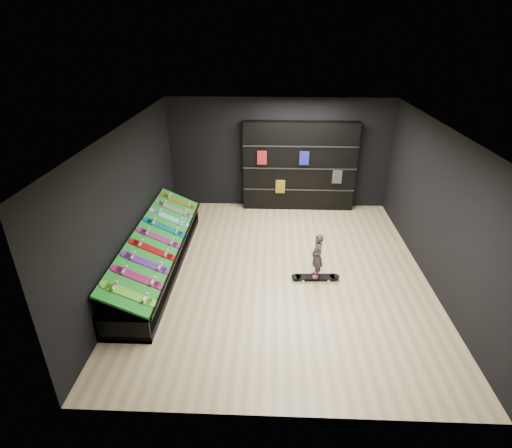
{
  "coord_description": "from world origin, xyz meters",
  "views": [
    {
      "loc": [
        -0.2,
        -7.1,
        4.65
      ],
      "look_at": [
        -0.5,
        0.2,
        1.0
      ],
      "focal_mm": 28.0,
      "sensor_mm": 36.0,
      "label": 1
    }
  ],
  "objects_px": {
    "display_rack": "(159,258)",
    "back_shelving": "(299,166)",
    "floor_skateboard": "(315,278)",
    "child": "(316,264)"
  },
  "relations": [
    {
      "from": "floor_skateboard",
      "to": "child",
      "type": "height_order",
      "value": "child"
    },
    {
      "from": "display_rack",
      "to": "floor_skateboard",
      "type": "relative_size",
      "value": 4.59
    },
    {
      "from": "display_rack",
      "to": "back_shelving",
      "type": "xyz_separation_m",
      "value": [
        3.1,
        3.32,
        0.96
      ]
    },
    {
      "from": "floor_skateboard",
      "to": "child",
      "type": "bearing_deg",
      "value": 0.0
    },
    {
      "from": "back_shelving",
      "to": "child",
      "type": "distance_m",
      "value": 3.72
    },
    {
      "from": "display_rack",
      "to": "floor_skateboard",
      "type": "distance_m",
      "value": 3.3
    },
    {
      "from": "display_rack",
      "to": "back_shelving",
      "type": "height_order",
      "value": "back_shelving"
    },
    {
      "from": "display_rack",
      "to": "floor_skateboard",
      "type": "xyz_separation_m",
      "value": [
        3.28,
        -0.3,
        -0.21
      ]
    },
    {
      "from": "child",
      "to": "floor_skateboard",
      "type": "bearing_deg",
      "value": 0.0
    },
    {
      "from": "back_shelving",
      "to": "floor_skateboard",
      "type": "height_order",
      "value": "back_shelving"
    }
  ]
}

